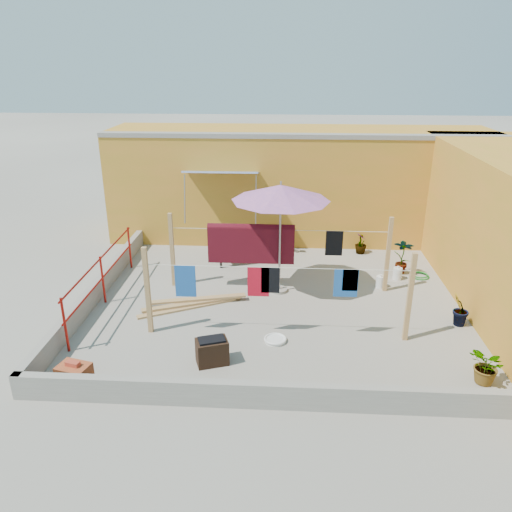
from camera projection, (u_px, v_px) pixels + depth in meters
The scene contains 20 objects.
ground at pixel (277, 303), 11.14m from camera, with size 80.00×80.00×0.00m, color #9E998E.
wall_back at pixel (298, 183), 14.87m from camera, with size 11.00×3.27×3.21m.
parapet_front at pixel (273, 395), 7.74m from camera, with size 8.30×0.16×0.44m, color gray.
parapet_left at pixel (98, 289), 11.29m from camera, with size 0.16×7.30×0.44m, color gray.
red_railing at pixel (102, 273), 10.90m from camera, with size 0.05×4.20×1.10m.
clothesline_rig at pixel (256, 249), 11.29m from camera, with size 5.09×2.35×1.80m.
patio_umbrella at pixel (281, 193), 10.83m from camera, with size 2.69×2.69×2.62m.
outdoor_table at pixel (241, 240), 13.21m from camera, with size 1.60×1.17×0.67m.
brick_stack at pixel (74, 375), 8.28m from camera, with size 0.59×0.49×0.45m.
lumber_pile at pixel (192, 303), 10.96m from camera, with size 2.26×1.17×0.14m.
brazier at pixel (212, 351), 8.86m from camera, with size 0.64×0.53×0.50m.
white_basin at pixel (275, 340), 9.61m from camera, with size 0.44×0.44×0.08m.
water_jug_a at pixel (397, 274), 12.28m from camera, with size 0.22×0.22×0.34m.
water_jug_b at pixel (380, 282), 11.85m from camera, with size 0.21×0.21×0.33m.
green_hose at pixel (420, 276), 12.46m from camera, with size 0.47×0.47×0.07m.
plant_back_a at pixel (284, 240), 13.97m from camera, with size 0.63×0.55×0.70m, color #245518.
plant_back_b at pixel (361, 243), 13.87m from camera, with size 0.33×0.33×0.59m, color #245518.
plant_right_a at pixel (403, 256), 12.50m from camera, with size 0.49×0.33×0.94m, color #245518.
plant_right_b at pixel (460, 310), 10.06m from camera, with size 0.39×0.32×0.71m, color #245518.
plant_right_c at pixel (488, 367), 8.26m from camera, with size 0.59×0.51×0.65m, color #245518.
Camera 1 is at (0.12, -9.97, 5.09)m, focal length 35.00 mm.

